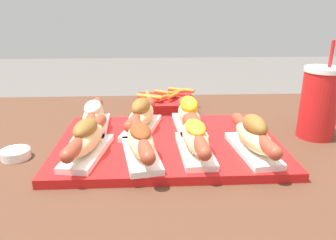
{
  "coord_description": "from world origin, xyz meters",
  "views": [
    {
      "loc": [
        -0.06,
        -0.65,
        1.0
      ],
      "look_at": [
        -0.03,
        0.04,
        0.76
      ],
      "focal_mm": 35.0,
      "sensor_mm": 36.0,
      "label": 1
    }
  ],
  "objects_px": {
    "serving_tray": "(168,144)",
    "hot_dog_0": "(86,139)",
    "hot_dog_5": "(141,116)",
    "sauce_bowl": "(16,153)",
    "hot_dog_1": "(141,142)",
    "hot_dog_3": "(254,136)",
    "drink_cup": "(319,103)",
    "hot_dog_6": "(189,114)",
    "fries_basket": "(165,103)",
    "hot_dog_2": "(195,138)",
    "hot_dog_4": "(94,116)"
  },
  "relations": [
    {
      "from": "serving_tray",
      "to": "hot_dog_0",
      "type": "height_order",
      "value": "hot_dog_0"
    },
    {
      "from": "hot_dog_0",
      "to": "sauce_bowl",
      "type": "xyz_separation_m",
      "value": [
        -0.15,
        0.03,
        -0.04
      ]
    },
    {
      "from": "drink_cup",
      "to": "hot_dog_5",
      "type": "bearing_deg",
      "value": 177.5
    },
    {
      "from": "hot_dog_4",
      "to": "fries_basket",
      "type": "height_order",
      "value": "hot_dog_4"
    },
    {
      "from": "hot_dog_0",
      "to": "hot_dog_3",
      "type": "xyz_separation_m",
      "value": [
        0.33,
        -0.01,
        0.0
      ]
    },
    {
      "from": "sauce_bowl",
      "to": "hot_dog_0",
      "type": "bearing_deg",
      "value": -11.14
    },
    {
      "from": "hot_dog_6",
      "to": "hot_dog_4",
      "type": "bearing_deg",
      "value": 179.47
    },
    {
      "from": "hot_dog_0",
      "to": "fries_basket",
      "type": "distance_m",
      "value": 0.39
    },
    {
      "from": "fries_basket",
      "to": "hot_dog_5",
      "type": "bearing_deg",
      "value": -106.88
    },
    {
      "from": "serving_tray",
      "to": "sauce_bowl",
      "type": "height_order",
      "value": "same"
    },
    {
      "from": "hot_dog_3",
      "to": "sauce_bowl",
      "type": "bearing_deg",
      "value": 175.79
    },
    {
      "from": "hot_dog_1",
      "to": "sauce_bowl",
      "type": "bearing_deg",
      "value": 170.3
    },
    {
      "from": "sauce_bowl",
      "to": "drink_cup",
      "type": "distance_m",
      "value": 0.68
    },
    {
      "from": "hot_dog_1",
      "to": "drink_cup",
      "type": "bearing_deg",
      "value": 17.35
    },
    {
      "from": "hot_dog_2",
      "to": "hot_dog_3",
      "type": "distance_m",
      "value": 0.12
    },
    {
      "from": "hot_dog_0",
      "to": "fries_basket",
      "type": "xyz_separation_m",
      "value": [
        0.17,
        0.35,
        -0.03
      ]
    },
    {
      "from": "hot_dog_1",
      "to": "hot_dog_3",
      "type": "bearing_deg",
      "value": 2.26
    },
    {
      "from": "hot_dog_2",
      "to": "sauce_bowl",
      "type": "relative_size",
      "value": 3.57
    },
    {
      "from": "serving_tray",
      "to": "hot_dog_6",
      "type": "distance_m",
      "value": 0.1
    },
    {
      "from": "hot_dog_6",
      "to": "fries_basket",
      "type": "bearing_deg",
      "value": 102.8
    },
    {
      "from": "hot_dog_6",
      "to": "hot_dog_0",
      "type": "bearing_deg",
      "value": -147.41
    },
    {
      "from": "hot_dog_0",
      "to": "hot_dog_5",
      "type": "height_order",
      "value": "hot_dog_5"
    },
    {
      "from": "hot_dog_6",
      "to": "hot_dog_3",
      "type": "bearing_deg",
      "value": -51.78
    },
    {
      "from": "serving_tray",
      "to": "sauce_bowl",
      "type": "xyz_separation_m",
      "value": [
        -0.32,
        -0.04,
        0.0
      ]
    },
    {
      "from": "hot_dog_0",
      "to": "hot_dog_5",
      "type": "relative_size",
      "value": 1.01
    },
    {
      "from": "hot_dog_0",
      "to": "hot_dog_2",
      "type": "bearing_deg",
      "value": -0.11
    },
    {
      "from": "hot_dog_5",
      "to": "drink_cup",
      "type": "xyz_separation_m",
      "value": [
        0.42,
        -0.02,
        0.03
      ]
    },
    {
      "from": "hot_dog_5",
      "to": "fries_basket",
      "type": "distance_m",
      "value": 0.23
    },
    {
      "from": "hot_dog_5",
      "to": "sauce_bowl",
      "type": "xyz_separation_m",
      "value": [
        -0.26,
        -0.1,
        -0.04
      ]
    },
    {
      "from": "serving_tray",
      "to": "hot_dog_6",
      "type": "bearing_deg",
      "value": 53.42
    },
    {
      "from": "hot_dog_3",
      "to": "sauce_bowl",
      "type": "relative_size",
      "value": 3.55
    },
    {
      "from": "hot_dog_2",
      "to": "fries_basket",
      "type": "relative_size",
      "value": 1.2
    },
    {
      "from": "hot_dog_1",
      "to": "hot_dog_2",
      "type": "height_order",
      "value": "hot_dog_2"
    },
    {
      "from": "sauce_bowl",
      "to": "fries_basket",
      "type": "xyz_separation_m",
      "value": [
        0.32,
        0.32,
        0.01
      ]
    },
    {
      "from": "sauce_bowl",
      "to": "drink_cup",
      "type": "xyz_separation_m",
      "value": [
        0.68,
        0.08,
        0.07
      ]
    },
    {
      "from": "hot_dog_3",
      "to": "drink_cup",
      "type": "relative_size",
      "value": 0.92
    },
    {
      "from": "hot_dog_6",
      "to": "fries_basket",
      "type": "relative_size",
      "value": 1.2
    },
    {
      "from": "hot_dog_6",
      "to": "drink_cup",
      "type": "relative_size",
      "value": 0.92
    },
    {
      "from": "hot_dog_4",
      "to": "hot_dog_6",
      "type": "height_order",
      "value": "hot_dog_6"
    },
    {
      "from": "hot_dog_6",
      "to": "sauce_bowl",
      "type": "xyz_separation_m",
      "value": [
        -0.37,
        -0.11,
        -0.04
      ]
    },
    {
      "from": "hot_dog_5",
      "to": "hot_dog_6",
      "type": "relative_size",
      "value": 0.98
    },
    {
      "from": "hot_dog_0",
      "to": "hot_dog_1",
      "type": "xyz_separation_m",
      "value": [
        0.11,
        -0.01,
        -0.0
      ]
    },
    {
      "from": "serving_tray",
      "to": "hot_dog_4",
      "type": "distance_m",
      "value": 0.19
    },
    {
      "from": "hot_dog_5",
      "to": "hot_dog_3",
      "type": "bearing_deg",
      "value": -31.35
    },
    {
      "from": "hot_dog_0",
      "to": "hot_dog_4",
      "type": "xyz_separation_m",
      "value": [
        -0.01,
        0.14,
        -0.0
      ]
    },
    {
      "from": "hot_dog_3",
      "to": "sauce_bowl",
      "type": "height_order",
      "value": "hot_dog_3"
    },
    {
      "from": "hot_dog_5",
      "to": "hot_dog_6",
      "type": "xyz_separation_m",
      "value": [
        0.11,
        0.01,
        0.0
      ]
    },
    {
      "from": "serving_tray",
      "to": "hot_dog_0",
      "type": "bearing_deg",
      "value": -157.54
    },
    {
      "from": "serving_tray",
      "to": "hot_dog_0",
      "type": "xyz_separation_m",
      "value": [
        -0.17,
        -0.07,
        0.04
      ]
    },
    {
      "from": "drink_cup",
      "to": "hot_dog_2",
      "type": "bearing_deg",
      "value": -159.3
    }
  ]
}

